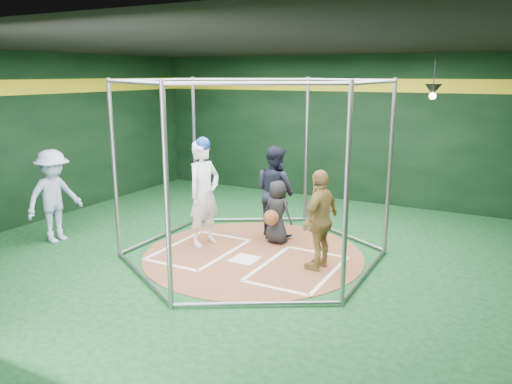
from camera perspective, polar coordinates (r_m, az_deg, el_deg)
The scene contains 12 objects.
room_shell at distance 8.28m, azimuth -0.30°, elevation 4.27°, with size 10.10×9.10×3.53m.
clay_disc at distance 8.73m, azimuth -0.31°, elevation -7.14°, with size 3.80×3.80×0.01m, color brown.
home_plate at distance 8.48m, azimuth -1.29°, elevation -7.69°, with size 0.43×0.43×0.01m, color white.
batter_box_left at distance 8.99m, azimuth -6.44°, elevation -6.52°, with size 1.17×1.77×0.01m.
batter_box_right at distance 8.13m, azimuth 4.80°, elevation -8.70°, with size 1.17×1.77×0.01m.
batting_cage at distance 8.32m, azimuth -0.33°, elevation 2.54°, with size 4.05×4.67×3.00m.
pendant_lamp_near at distance 10.92m, azimuth 19.58°, elevation 10.93°, with size 0.34×0.34×0.90m.
batter_figure at distance 9.00m, azimuth -5.96°, elevation -0.02°, with size 0.59×0.77×1.98m.
visitor_leopard at distance 7.95m, azimuth 7.36°, elevation -3.16°, with size 0.94×0.39×1.61m, color tan.
catcher_figure at distance 9.13m, azimuth 2.38°, elevation -2.34°, with size 0.63×0.62×1.17m.
umpire at distance 9.52m, azimuth 2.19°, elevation 0.12°, with size 0.84×0.66×1.74m, color black.
bystander_blue at distance 9.91m, azimuth -22.10°, elevation -0.46°, with size 1.12×0.64×1.73m, color #A0B2D4.
Camera 1 is at (3.90, -7.18, 3.07)m, focal length 35.00 mm.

